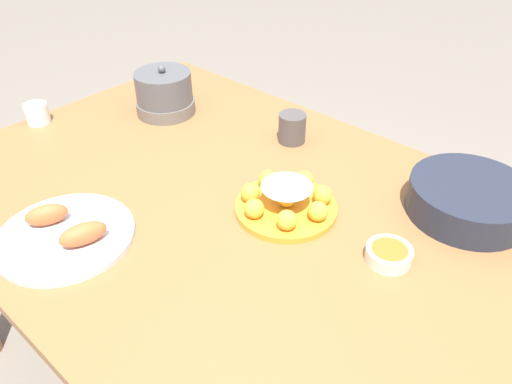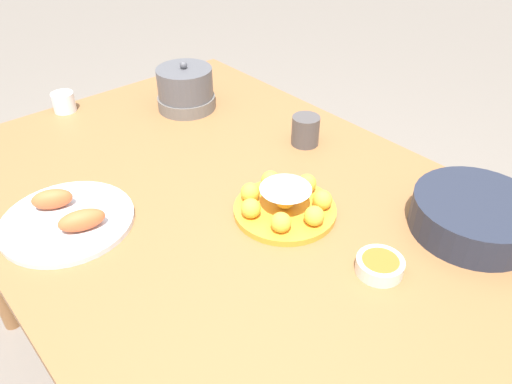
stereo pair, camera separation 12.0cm
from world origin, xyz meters
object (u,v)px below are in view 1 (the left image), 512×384
serving_bowl (469,198)px  warming_pot (164,93)px  cake_plate (286,201)px  cup_near (37,114)px  cup_far (292,128)px  sauce_bowl (389,254)px  seafood_platter (66,233)px  dining_table (228,225)px

serving_bowl → warming_pot: 0.96m
cake_plate → cup_near: size_ratio=3.48×
cup_far → serving_bowl: bearing=1.3°
cup_far → sauce_bowl: bearing=-28.8°
seafood_platter → cup_near: size_ratio=4.33×
cake_plate → serving_bowl: bearing=41.0°
dining_table → seafood_platter: seafood_platter is taller
serving_bowl → cup_near: bearing=-159.0°
serving_bowl → warming_pot: bearing=-171.5°
sauce_bowl → seafood_platter: size_ratio=0.32×
serving_bowl → seafood_platter: serving_bowl is taller
warming_pot → dining_table: bearing=-23.3°
cup_far → cake_plate: bearing=-53.7°
cake_plate → dining_table: bearing=-154.3°
cup_near → cup_far: 0.80m
cup_far → cup_near: bearing=-146.3°
dining_table → cup_far: 0.36m
serving_bowl → cup_near: serving_bowl is taller
serving_bowl → warming_pot: warming_pot is taller
sauce_bowl → dining_table: bearing=-169.2°
sauce_bowl → seafood_platter: bearing=-143.6°
seafood_platter → cup_far: size_ratio=3.55×
serving_bowl → warming_pot: (-0.94, -0.14, 0.02)m
dining_table → warming_pot: (-0.48, 0.21, 0.15)m
serving_bowl → cup_far: cup_far is taller
cup_near → seafood_platter: bearing=-23.1°
serving_bowl → seafood_platter: bearing=-132.2°
dining_table → cup_far: (-0.06, 0.34, 0.12)m
dining_table → sauce_bowl: 0.43m
cake_plate → serving_bowl: size_ratio=0.87×
serving_bowl → cup_near: 1.27m
dining_table → seafood_platter: 0.40m
seafood_platter → cup_far: bearing=81.4°
cake_plate → warming_pot: warming_pot is taller
serving_bowl → dining_table: bearing=-142.9°
cup_near → dining_table: bearing=8.3°
dining_table → serving_bowl: 0.59m
cup_far → dining_table: bearing=-79.2°
dining_table → seafood_platter: bearing=-115.9°
warming_pot → cup_near: bearing=-127.8°
dining_table → sauce_bowl: sauce_bowl is taller
sauce_bowl → cup_far: (-0.47, 0.26, 0.03)m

